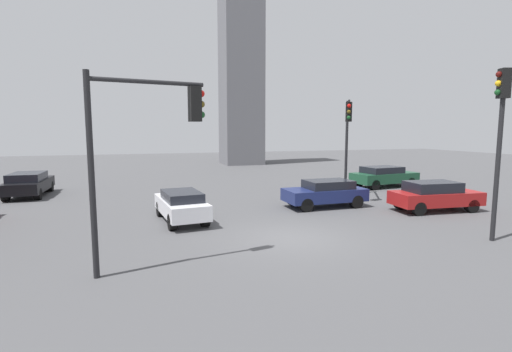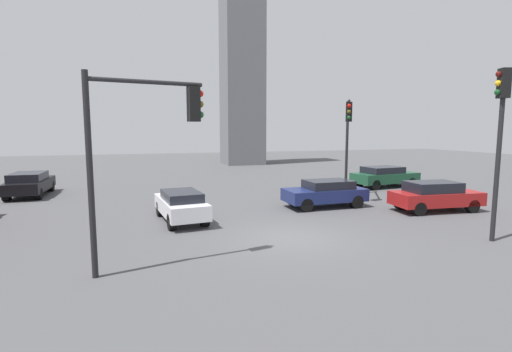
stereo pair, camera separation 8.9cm
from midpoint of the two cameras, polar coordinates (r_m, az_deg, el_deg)
name	(u,v)px [view 1 (the left image)]	position (r m, az deg, el deg)	size (l,w,h in m)	color
ground_plane	(291,238)	(14.06, 5.15, -9.28)	(104.97, 104.97, 0.00)	#4C4C4F
traffic_light_0	(145,132)	(10.80, -16.66, 6.36)	(3.16, 0.75, 5.43)	black
traffic_light_1	(500,124)	(15.57, 32.79, 6.60)	(0.49, 0.40, 6.00)	black
traffic_light_2	(348,129)	(21.74, 13.52, 6.94)	(1.66, 2.73, 5.61)	black
car_0	(325,193)	(19.66, 10.28, -2.48)	(4.13, 1.89, 1.38)	navy
car_1	(181,205)	(16.62, -11.34, -4.28)	(2.03, 4.10, 1.33)	silver
car_2	(384,176)	(27.52, 18.60, 0.01)	(4.71, 2.40, 1.42)	#19472D
car_3	(28,184)	(26.21, -31.17, -0.99)	(1.99, 4.45, 1.42)	black
car_5	(435,195)	(20.31, 25.23, -2.67)	(4.37, 2.09, 1.44)	maroon
skyline_tower	(241,56)	(44.65, -2.34, 17.57)	(4.36, 4.36, 24.30)	slate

